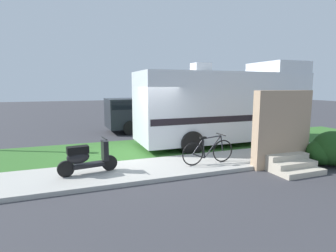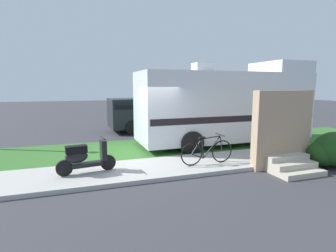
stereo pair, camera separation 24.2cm
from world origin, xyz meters
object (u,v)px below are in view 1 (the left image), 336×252
bicycle (208,151)px  bottle_green (264,149)px  pickup_truck_near (143,114)px  motorhome_rv (225,105)px  scooter (86,158)px

bicycle → bottle_green: size_ratio=5.95×
pickup_truck_near → bottle_green: 7.32m
bicycle → pickup_truck_near: 7.29m
motorhome_rv → bottle_green: size_ratio=24.87×
scooter → pickup_truck_near: size_ratio=0.31×
bicycle → pickup_truck_near: (-0.18, 7.27, 0.47)m
motorhome_rv → bicycle: bearing=-130.3°
pickup_truck_near → bottle_green: (2.79, -6.73, -0.74)m
pickup_truck_near → scooter: bearing=-116.4°
motorhome_rv → bottle_green: bearing=-82.2°
motorhome_rv → bicycle: motorhome_rv is taller
scooter → pickup_truck_near: (3.45, 6.96, 0.41)m
scooter → bottle_green: scooter is taller
motorhome_rv → scooter: motorhome_rv is taller
motorhome_rv → pickup_truck_near: motorhome_rv is taller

